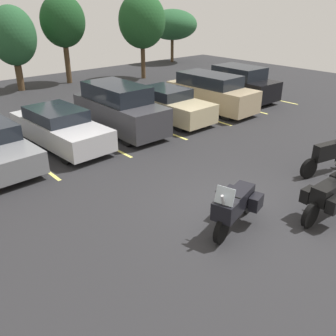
{
  "coord_description": "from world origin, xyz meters",
  "views": [
    {
      "loc": [
        -6.8,
        -5.27,
        5.17
      ],
      "look_at": [
        -0.51,
        1.91,
        0.74
      ],
      "focal_mm": 38.82,
      "sensor_mm": 36.0,
      "label": 1
    }
  ],
  "objects": [
    {
      "name": "car_charcoal",
      "position": [
        1.52,
        7.37,
        0.99
      ],
      "size": [
        1.84,
        4.74,
        2.01
      ],
      "color": "#38383D",
      "rests_on": "ground"
    },
    {
      "name": "parking_stripes",
      "position": [
        -1.24,
        7.15,
        0.0
      ],
      "size": [
        25.24,
        4.97,
        0.01
      ],
      "color": "#EAE066",
      "rests_on": "ground"
    },
    {
      "name": "ground",
      "position": [
        0.0,
        0.0,
        -0.05
      ],
      "size": [
        44.0,
        44.0,
        0.1
      ],
      "primitive_type": "cube",
      "color": "#262628"
    },
    {
      "name": "car_black",
      "position": [
        9.72,
        7.45,
        0.92
      ],
      "size": [
        2.03,
        4.26,
        1.86
      ],
      "color": "black",
      "rests_on": "ground"
    },
    {
      "name": "car_silver",
      "position": [
        -1.17,
        7.48,
        0.72
      ],
      "size": [
        2.04,
        4.96,
        1.45
      ],
      "color": "#B7B7BC",
      "rests_on": "ground"
    },
    {
      "name": "tree_center_right",
      "position": [
        1.32,
        18.02,
        3.21
      ],
      "size": [
        2.73,
        2.73,
        4.96
      ],
      "color": "#4C3823",
      "rests_on": "ground"
    },
    {
      "name": "motorcycle_second",
      "position": [
        4.22,
        -0.56,
        0.62
      ],
      "size": [
        2.23,
        0.75,
        1.29
      ],
      "color": "black",
      "rests_on": "ground"
    },
    {
      "name": "car_tan",
      "position": [
        6.89,
        7.05,
        0.91
      ],
      "size": [
        1.93,
        4.85,
        1.83
      ],
      "color": "tan",
      "rests_on": "ground"
    },
    {
      "name": "motorcycle_touring",
      "position": [
        -0.56,
        -0.62,
        0.67
      ],
      "size": [
        2.2,
        1.09,
        1.41
      ],
      "color": "black",
      "rests_on": "ground"
    },
    {
      "name": "motorcycle_third",
      "position": [
        1.72,
        -1.86,
        0.65
      ],
      "size": [
        2.12,
        0.94,
        1.39
      ],
      "color": "black",
      "rests_on": "ground"
    },
    {
      "name": "tree_rear",
      "position": [
        4.67,
        18.09,
        3.93
      ],
      "size": [
        2.85,
        2.85,
        5.6
      ],
      "color": "#4C3823",
      "rests_on": "ground"
    },
    {
      "name": "tree_center_left",
      "position": [
        16.27,
        20.48,
        3.19
      ],
      "size": [
        4.41,
        4.41,
        4.49
      ],
      "color": "#4C3823",
      "rests_on": "ground"
    },
    {
      "name": "car_champagne",
      "position": [
        4.18,
        7.26,
        0.72
      ],
      "size": [
        1.89,
        4.65,
        1.49
      ],
      "color": "#C1B289",
      "rests_on": "ground"
    },
    {
      "name": "tree_center",
      "position": [
        9.51,
        16.06,
        3.88
      ],
      "size": [
        3.22,
        3.22,
        5.74
      ],
      "color": "#4C3823",
      "rests_on": "ground"
    }
  ]
}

